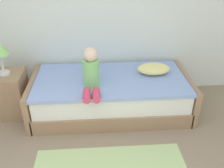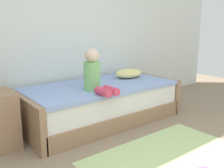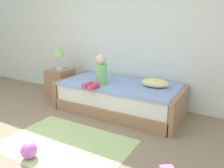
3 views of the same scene
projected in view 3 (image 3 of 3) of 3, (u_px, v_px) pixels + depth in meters
The scene contains 8 objects.
wall_rear at pixel (108, 25), 4.19m from camera, with size 7.20×0.10×2.90m, color silver.
bed at pixel (119, 98), 3.74m from camera, with size 2.11×1.00×0.50m.
nightstand at pixel (61, 84), 4.38m from camera, with size 0.44×0.44×0.60m, color #997556.
table_lamp at pixel (58, 52), 4.21m from camera, with size 0.24×0.24×0.45m.
child_figure at pixel (99, 73), 3.54m from camera, with size 0.20×0.51×0.50m.
pillow at pixel (155, 83), 3.45m from camera, with size 0.44×0.30×0.13m, color #F2E58C.
toy_ball at pixel (29, 150), 2.45m from camera, with size 0.19×0.19×0.19m, color #CC66D8.
area_rug at pixel (66, 144), 2.75m from camera, with size 1.60×1.10×0.01m, color #B2D189.
Camera 3 is at (2.23, -1.13, 1.48)m, focal length 34.84 mm.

